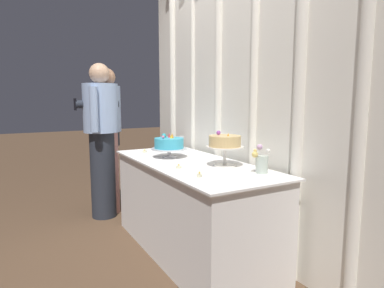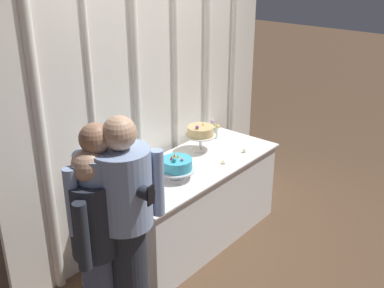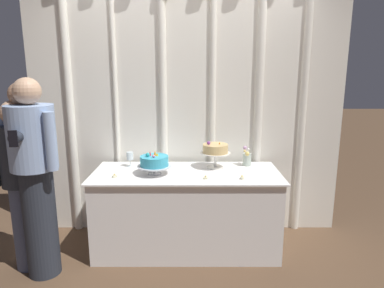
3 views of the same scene
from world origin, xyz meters
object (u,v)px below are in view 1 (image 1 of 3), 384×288
Objects in this scene: cake_display_nearleft at (169,144)px; guest_girl_blue_dress at (106,140)px; guest_man_dark_suit at (102,135)px; tealight_far_left at (145,152)px; tealight_near_left at (179,167)px; guest_man_pink_jacket at (108,134)px; cake_table at (191,207)px; cake_display_nearright at (225,143)px; tealight_near_right at (199,175)px; wine_glass at (180,141)px; flower_vase at (261,162)px.

guest_girl_blue_dress is (-1.11, -0.28, -0.07)m from cake_display_nearleft.
tealight_far_left is at bearing 24.92° from guest_man_dark_suit.
tealight_near_left is 1.43m from guest_man_dark_suit.
guest_man_pink_jacket is (0.07, 0.01, 0.08)m from guest_girl_blue_dress.
guest_man_pink_jacket is 0.98× the size of guest_man_dark_suit.
cake_table is 0.65m from cake_display_nearright.
cake_table is 1.19× the size of guest_girl_blue_dress.
guest_man_dark_suit reaches higher than cake_table.
tealight_near_left is at bearing -49.14° from cake_table.
cake_display_nearleft is 1.08× the size of cake_display_nearright.
tealight_near_right reaches higher than tealight_far_left.
cake_display_nearleft is 0.37m from wine_glass.
guest_man_dark_suit is (-1.51, -0.57, -0.05)m from cake_display_nearright.
guest_man_pink_jacket is at bearing -176.42° from tealight_near_right.
tealight_near_left is 0.03× the size of guest_man_pink_jacket.
guest_man_pink_jacket reaches higher than tealight_far_left.
flower_vase is 5.38× the size of tealight_near_right.
cake_display_nearleft is 0.38m from tealight_far_left.
wine_glass is 0.91m from guest_man_dark_suit.
cake_table is at bearing 130.86° from tealight_near_left.
guest_man_dark_suit is at bearing -136.85° from wine_glass.
tealight_near_right is at bearing -22.94° from cake_table.
flower_vase is at bearing 1.75° from wine_glass.
cake_table is 1.47m from guest_man_pink_jacket.
guest_girl_blue_dress reaches higher than cake_display_nearleft.
wine_glass is at bearing 77.00° from tealight_far_left.
tealight_near_right is at bearing 3.84° from guest_girl_blue_dress.
flower_vase is at bearing 19.68° from guest_man_dark_suit.
guest_man_dark_suit is (-1.84, -0.66, 0.05)m from flower_vase.
guest_girl_blue_dress is 0.91× the size of guest_man_pink_jacket.
cake_table is 11.91× the size of wine_glass.
cake_display_nearleft is (-0.29, -0.06, 0.51)m from cake_table.
guest_man_pink_jacket is at bearing 135.38° from guest_man_dark_suit.
guest_girl_blue_dress reaches higher than flower_vase.
wine_glass reaches higher than cake_table.
cake_display_nearright is 0.18× the size of guest_man_dark_suit.
cake_display_nearright is 1.45× the size of flower_vase.
guest_girl_blue_dress is (-1.91, -0.13, 0.04)m from tealight_near_right.
wine_glass is 0.09× the size of guest_man_dark_suit.
flower_vase is 1.32m from tealight_far_left.
cake_display_nearright is 1.98× the size of wine_glass.
cake_display_nearleft is 2.14× the size of wine_glass.
cake_display_nearright is at bearing 26.91° from cake_table.
cake_table is at bearing 13.69° from tealight_far_left.
wine_glass is at bearing 159.19° from tealight_near_right.
tealight_near_right is at bearing -10.81° from cake_display_nearleft.
guest_girl_blue_dress is (-0.76, -0.18, 0.04)m from tealight_far_left.
tealight_far_left is at bearing -103.00° from wine_glass.
guest_man_dark_suit is at bearing -160.32° from flower_vase.
tealight_near_left is 1.52m from guest_man_pink_jacket.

